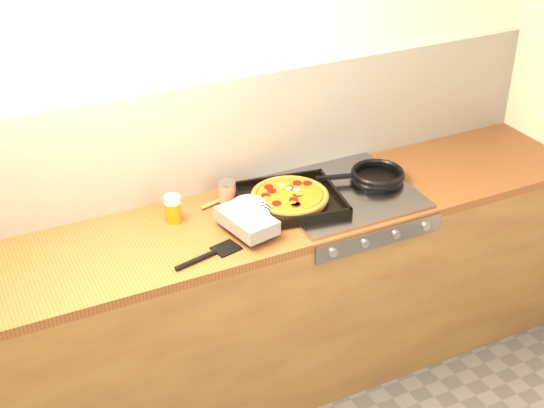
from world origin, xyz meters
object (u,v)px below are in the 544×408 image
tomato_can (227,193)px  frying_pan (376,175)px  pizza_on_tray (277,203)px  juice_glass (173,209)px

tomato_can → frying_pan: bearing=-10.7°
pizza_on_tray → juice_glass: 0.43m
juice_glass → tomato_can: bearing=8.0°
frying_pan → juice_glass: (-0.93, 0.09, 0.02)m
frying_pan → juice_glass: size_ratio=3.68×
pizza_on_tray → juice_glass: juice_glass is taller
frying_pan → tomato_can: 0.68m
pizza_on_tray → tomato_can: size_ratio=5.71×
pizza_on_tray → tomato_can: tomato_can is taller
pizza_on_tray → frying_pan: bearing=3.6°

